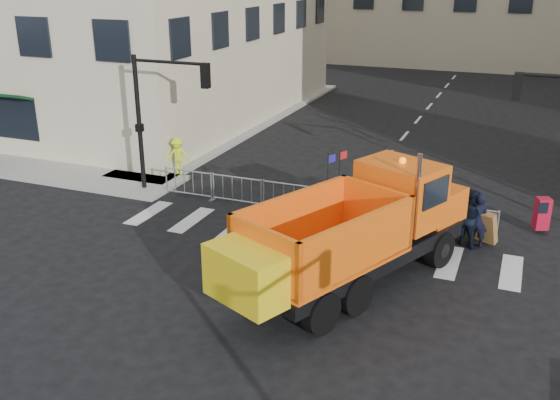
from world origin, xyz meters
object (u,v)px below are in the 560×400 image
at_px(cop_c, 426,217).
at_px(cop_b, 469,217).
at_px(worker, 178,156).
at_px(cop_a, 478,220).
at_px(plow_truck, 353,230).
at_px(newspaper_box, 542,213).

bearing_deg(cop_c, cop_b, 129.48).
xyz_separation_m(cop_c, worker, (-10.93, 3.03, -0.04)).
bearing_deg(cop_c, worker, -88.14).
relative_size(cop_b, worker, 1.20).
relative_size(cop_a, cop_c, 0.92).
bearing_deg(plow_truck, cop_b, -9.96).
relative_size(plow_truck, worker, 6.30).
xyz_separation_m(plow_truck, cop_a, (3.01, 4.05, -0.79)).
height_order(cop_c, worker, cop_c).
distance_m(worker, newspaper_box, 14.42).
height_order(plow_truck, cop_b, plow_truck).
xyz_separation_m(plow_truck, cop_b, (2.74, 4.05, -0.74)).
distance_m(cop_c, newspaper_box, 4.28).
bearing_deg(cop_c, cop_a, 125.96).
bearing_deg(plow_truck, worker, 79.44).
bearing_deg(cop_a, newspaper_box, -133.48).
height_order(cop_b, newspaper_box, cop_b).
height_order(cop_a, cop_c, cop_c).
height_order(cop_b, worker, cop_b).
bearing_deg(plow_truck, cop_c, 1.71).
xyz_separation_m(cop_a, newspaper_box, (1.92, 1.95, -0.21)).
bearing_deg(cop_c, plow_truck, -5.07).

